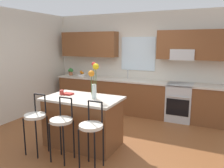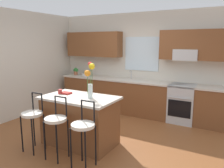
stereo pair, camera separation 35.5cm
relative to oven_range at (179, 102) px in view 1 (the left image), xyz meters
name	(u,v)px [view 1 (the left image)]	position (x,y,z in m)	size (l,w,h in m)	color
ground_plane	(106,136)	(-1.20, -1.68, -0.46)	(14.00, 14.00, 0.00)	brown
wall_left	(21,65)	(-3.76, -1.38, 0.89)	(0.12, 4.60, 2.70)	beige
back_wall_assembly	(139,57)	(-1.18, 0.31, 1.05)	(5.60, 0.50, 2.70)	beige
counter_run	(134,97)	(-1.21, 0.02, 0.01)	(4.56, 0.64, 0.92)	brown
sink_faucet	(128,74)	(-1.44, 0.17, 0.60)	(0.02, 0.13, 0.23)	#B7BABC
oven_range	(179,102)	(0.00, 0.00, 0.00)	(0.60, 0.64, 0.92)	#B7BABC
kitchen_island	(83,121)	(-1.43, -2.17, 0.00)	(1.40, 0.84, 0.92)	brown
bar_stool_near	(36,118)	(-1.98, -2.80, 0.18)	(0.36, 0.36, 1.04)	black
bar_stool_middle	(62,123)	(-1.43, -2.80, 0.18)	(0.36, 0.36, 1.04)	black
bar_stool_far	(91,129)	(-0.88, -2.80, 0.18)	(0.36, 0.36, 1.04)	black
flower_vase	(94,79)	(-1.19, -2.15, 0.83)	(0.17, 0.16, 0.66)	silver
mug_ceramic	(62,92)	(-1.91, -2.15, 0.51)	(0.08, 0.08, 0.09)	#A52D28
cookbook	(68,94)	(-1.81, -2.10, 0.48)	(0.20, 0.15, 0.03)	maroon
fruit_bowl_oranges	(81,74)	(-2.87, 0.03, 0.51)	(0.24, 0.24, 0.16)	silver
potted_plant_small	(71,71)	(-3.24, 0.02, 0.59)	(0.19, 0.13, 0.22)	#9E5B3D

